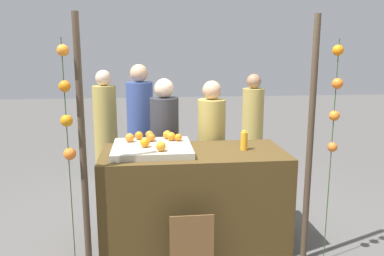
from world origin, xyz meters
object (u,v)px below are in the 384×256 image
at_px(chalkboard_sign, 192,247).
at_px(vendor_left, 165,153).
at_px(stall_counter, 194,197).
at_px(orange_0, 178,137).
at_px(juice_bottle, 244,141).
at_px(orange_1, 130,138).
at_px(vendor_right, 211,154).

height_order(chalkboard_sign, vendor_left, vendor_left).
bearing_deg(stall_counter, orange_0, 124.23).
bearing_deg(vendor_left, juice_bottle, -42.56).
relative_size(orange_1, chalkboard_sign, 0.15).
bearing_deg(vendor_right, chalkboard_sign, -106.07).
relative_size(orange_0, vendor_right, 0.05).
relative_size(orange_1, vendor_left, 0.06).
bearing_deg(chalkboard_sign, orange_1, 122.56).
bearing_deg(chalkboard_sign, vendor_right, 73.93).
bearing_deg(vendor_left, chalkboard_sign, -82.93).
distance_m(vendor_left, vendor_right, 0.53).
bearing_deg(orange_0, orange_1, 178.69).
xyz_separation_m(chalkboard_sign, vendor_left, (-0.16, 1.32, 0.47)).
height_order(vendor_left, vendor_right, vendor_left).
distance_m(stall_counter, orange_1, 0.87).
bearing_deg(vendor_right, orange_0, -132.56).
height_order(orange_0, orange_1, orange_1).
bearing_deg(vendor_left, orange_1, -127.46).
height_order(orange_1, chalkboard_sign, orange_1).
relative_size(stall_counter, orange_1, 20.23).
bearing_deg(chalkboard_sign, juice_bottle, 46.95).
relative_size(orange_0, orange_1, 0.84).
distance_m(stall_counter, chalkboard_sign, 0.66).
bearing_deg(stall_counter, orange_1, 161.40).
bearing_deg(chalkboard_sign, stall_counter, 81.96).
xyz_separation_m(stall_counter, chalkboard_sign, (-0.09, -0.63, -0.20)).
bearing_deg(vendor_right, vendor_left, 175.31).
bearing_deg(juice_bottle, chalkboard_sign, -133.05).
relative_size(chalkboard_sign, vendor_left, 0.36).
relative_size(vendor_left, vendor_right, 1.02).
distance_m(orange_0, vendor_left, 0.59).
bearing_deg(juice_bottle, vendor_left, 137.44).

